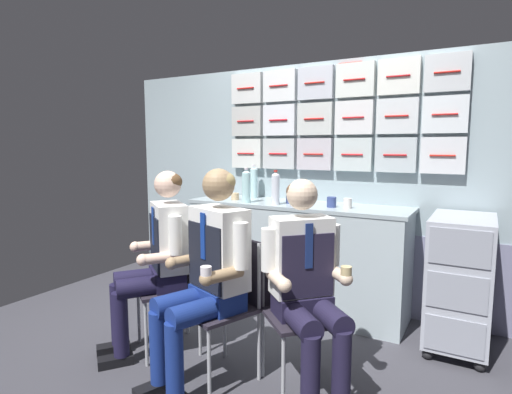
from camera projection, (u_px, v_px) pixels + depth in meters
ground at (242, 371)px, 2.64m from camera, size 4.80×4.80×0.04m
galley_bulkhead at (323, 180)px, 3.67m from camera, size 4.20×0.14×2.15m
galley_counter at (295, 256)px, 3.58m from camera, size 1.93×0.53×0.93m
service_trolley at (460, 279)px, 2.85m from camera, size 0.40×0.65×0.94m
folding_chair_left at (181, 274)px, 2.87m from camera, size 0.56×0.56×0.86m
crew_member_left at (157, 254)px, 2.79m from camera, size 0.61×0.66×1.26m
folding_chair_right at (230, 291)px, 2.53m from camera, size 0.52×0.52×0.86m
crew_member_right at (208, 267)px, 2.41m from camera, size 0.55×0.69×1.29m
folding_chair_by_counter at (296, 296)px, 2.45m from camera, size 0.57×0.57×0.86m
crew_member_by_counter at (307, 280)px, 2.28m from camera, size 0.63×0.62×1.24m
water_bottle_tall at (246, 186)px, 3.55m from camera, size 0.08×0.08×0.30m
water_bottle_blue_cap at (254, 182)px, 3.88m from camera, size 0.07×0.07×0.31m
sparkling_bottle_green at (275, 188)px, 3.42m from camera, size 0.07×0.07×0.29m
paper_cup_tan at (290, 199)px, 3.52m from camera, size 0.08×0.08×0.07m
paper_cup_blue at (235, 196)px, 3.75m from camera, size 0.07×0.07×0.06m
espresso_cup_small at (347, 203)px, 3.24m from camera, size 0.07×0.07×0.08m
coffee_cup_white at (332, 202)px, 3.29m from camera, size 0.07×0.07×0.08m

